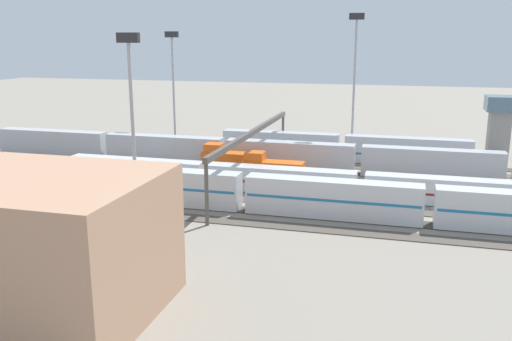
# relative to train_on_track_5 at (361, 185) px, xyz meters

# --- Properties ---
(ground_plane) EXTENTS (400.00, 400.00, 0.00)m
(ground_plane) POSITION_rel_train_on_track_5_xyz_m (15.44, -5.00, -2.01)
(ground_plane) COLOR gray
(track_bed_0) EXTENTS (140.00, 2.80, 0.12)m
(track_bed_0) POSITION_rel_train_on_track_5_xyz_m (15.44, -25.00, -1.95)
(track_bed_0) COLOR #3D3833
(track_bed_0) RESTS_ON ground_plane
(track_bed_1) EXTENTS (140.00, 2.80, 0.12)m
(track_bed_1) POSITION_rel_train_on_track_5_xyz_m (15.44, -20.00, -1.95)
(track_bed_1) COLOR #4C443D
(track_bed_1) RESTS_ON ground_plane
(track_bed_2) EXTENTS (140.00, 2.80, 0.12)m
(track_bed_2) POSITION_rel_train_on_track_5_xyz_m (15.44, -15.00, -1.95)
(track_bed_2) COLOR #3D3833
(track_bed_2) RESTS_ON ground_plane
(track_bed_3) EXTENTS (140.00, 2.80, 0.12)m
(track_bed_3) POSITION_rel_train_on_track_5_xyz_m (15.44, -10.00, -1.95)
(track_bed_3) COLOR #4C443D
(track_bed_3) RESTS_ON ground_plane
(track_bed_4) EXTENTS (140.00, 2.80, 0.12)m
(track_bed_4) POSITION_rel_train_on_track_5_xyz_m (15.44, -5.00, -1.95)
(track_bed_4) COLOR #3D3833
(track_bed_4) RESTS_ON ground_plane
(track_bed_5) EXTENTS (140.00, 2.80, 0.12)m
(track_bed_5) POSITION_rel_train_on_track_5_xyz_m (15.44, -0.00, -1.95)
(track_bed_5) COLOR #3D3833
(track_bed_5) RESTS_ON ground_plane
(track_bed_6) EXTENTS (140.00, 2.80, 0.12)m
(track_bed_6) POSITION_rel_train_on_track_5_xyz_m (15.44, 5.00, -1.95)
(track_bed_6) COLOR #4C443D
(track_bed_6) RESTS_ON ground_plane
(track_bed_7) EXTENTS (140.00, 2.80, 0.12)m
(track_bed_7) POSITION_rel_train_on_track_5_xyz_m (15.44, 10.00, -1.95)
(track_bed_7) COLOR #3D3833
(track_bed_7) RESTS_ON ground_plane
(track_bed_8) EXTENTS (140.00, 2.80, 0.12)m
(track_bed_8) POSITION_rel_train_on_track_5_xyz_m (15.44, 15.00, -1.95)
(track_bed_8) COLOR #4C443D
(track_bed_8) RESTS_ON ground_plane
(train_on_track_5) EXTENTS (95.60, 3.06, 3.80)m
(train_on_track_5) POSITION_rel_train_on_track_5_xyz_m (0.00, 0.00, 0.00)
(train_on_track_5) COLOR silver
(train_on_track_5) RESTS_ON ground_plane
(train_on_track_7) EXTENTS (71.40, 3.06, 5.00)m
(train_on_track_7) POSITION_rel_train_on_track_5_xyz_m (2.84, 10.00, 0.62)
(train_on_track_7) COLOR silver
(train_on_track_7) RESTS_ON ground_plane
(train_on_track_3) EXTENTS (10.00, 3.00, 5.00)m
(train_on_track_3) POSITION_rel_train_on_track_5_xyz_m (23.54, -10.00, 0.15)
(train_on_track_3) COLOR #D85914
(train_on_track_3) RESTS_ON ground_plane
(train_on_track_0) EXTENTS (47.20, 3.06, 5.00)m
(train_on_track_0) POSITION_rel_train_on_track_5_xyz_m (5.59, -25.00, 0.57)
(train_on_track_0) COLOR #B7BABF
(train_on_track_0) RESTS_ON ground_plane
(train_on_track_4) EXTENTS (10.00, 3.00, 5.00)m
(train_on_track_4) POSITION_rel_train_on_track_5_xyz_m (14.72, -5.00, 0.15)
(train_on_track_4) COLOR #D85914
(train_on_track_4) RESTS_ON ground_plane
(train_on_track_2) EXTENTS (119.80, 3.00, 5.00)m
(train_on_track_2) POSITION_rel_train_on_track_5_xyz_m (13.78, -15.00, 0.61)
(train_on_track_2) COLOR #B7BABF
(train_on_track_2) RESTS_ON ground_plane
(light_mast_0) EXTENTS (2.80, 0.70, 24.36)m
(light_mast_0) POSITION_rel_train_on_track_5_xyz_m (41.14, -27.42, 13.77)
(light_mast_0) COLOR #9EA0A5
(light_mast_0) RESTS_ON ground_plane
(light_mast_1) EXTENTS (2.80, 0.70, 23.71)m
(light_mast_1) POSITION_rel_train_on_track_5_xyz_m (26.81, 18.20, 13.40)
(light_mast_1) COLOR #9EA0A5
(light_mast_1) RESTS_ON ground_plane
(light_mast_2) EXTENTS (2.80, 0.70, 27.57)m
(light_mast_2) POSITION_rel_train_on_track_5_xyz_m (4.07, -27.83, 15.53)
(light_mast_2) COLOR #9EA0A5
(light_mast_2) RESTS_ON ground_plane
(signal_gantry) EXTENTS (0.70, 45.00, 8.80)m
(signal_gantry) POSITION_rel_train_on_track_5_xyz_m (17.69, -5.00, 5.79)
(signal_gantry) COLOR #4C4742
(signal_gantry) RESTS_ON ground_plane
(control_tower) EXTENTS (6.00, 6.00, 11.79)m
(control_tower) POSITION_rel_train_on_track_5_xyz_m (-24.21, -39.80, 4.95)
(control_tower) COLOR gray
(control_tower) RESTS_ON ground_plane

